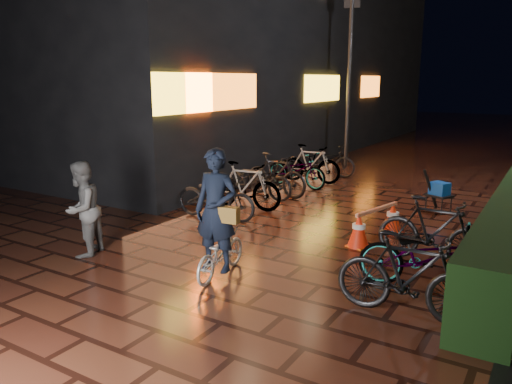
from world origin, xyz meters
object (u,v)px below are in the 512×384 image
Objects in this scene: cyclist at (218,230)px; cart_assembly at (439,190)px; traffic_barrier at (376,224)px; bystander_person at (82,209)px.

cyclist is 2.03× the size of cart_assembly.
traffic_barrier is 2.75m from cart_assembly.
bystander_person reaches higher than cart_assembly.
traffic_barrier is at bearing -101.04° from cart_assembly.
cyclist is 1.29× the size of traffic_barrier.
cyclist reaches higher than cart_assembly.
cart_assembly is at bearing 124.36° from bystander_person.
bystander_person is at bearing -170.43° from cyclist.
cyclist is at bearing -115.97° from traffic_barrier.
traffic_barrier is (1.44, 2.96, -0.42)m from cyclist.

